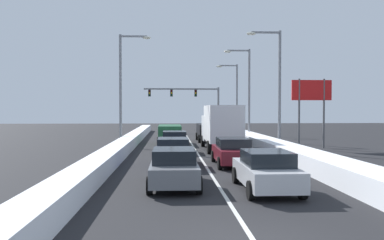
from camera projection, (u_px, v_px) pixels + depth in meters
The scene contains 18 objects.
ground_plane at pixel (198, 154), 27.64m from camera, with size 122.27×122.27×0.00m, color black.
lane_stripe_between_right_lane_and_center_lane at pixel (194, 147), 32.34m from camera, with size 0.14×51.73×0.01m, color silver.
snow_bank_right_shoulder at pixel (258, 141), 32.62m from camera, with size 1.75×51.73×0.88m, color white.
snow_bank_left_shoulder at pixel (128, 142), 32.03m from camera, with size 1.20×51.73×0.84m, color white.
sedan_silver_right_lane_nearest at pixel (266, 170), 14.97m from camera, with size 2.00×4.50×1.51m.
sedan_maroon_right_lane_second at pixel (233, 151), 21.74m from camera, with size 2.00×4.50×1.51m.
box_truck_right_lane_third at pixel (221, 125), 29.81m from camera, with size 2.53×7.20×3.36m.
suv_black_right_lane_fourth at pixel (208, 131), 38.42m from camera, with size 2.16×4.90×1.67m.
sedan_gray_center_lane_nearest at pixel (174, 167), 15.79m from camera, with size 2.00×4.50×1.51m.
sedan_navy_center_lane_second at pixel (173, 152), 21.64m from camera, with size 2.00×4.50×1.51m.
sedan_charcoal_center_lane_third at pixel (174, 141), 28.63m from camera, with size 2.00×4.50×1.51m.
suv_green_center_lane_fourth at pixel (170, 133), 35.16m from camera, with size 2.16×4.90×1.67m.
traffic_light_gantry at pixel (192, 98), 55.74m from camera, with size 10.60×0.47×6.20m.
street_lamp_right_near at pixel (275, 79), 30.19m from camera, with size 2.66×0.36×9.05m.
street_lamp_right_mid at pixel (246, 86), 39.55m from camera, with size 2.66×0.36×9.07m.
street_lamp_right_far at pixel (234, 93), 48.97m from camera, with size 2.66×0.36×8.62m.
street_lamp_left_mid at pixel (124, 80), 33.23m from camera, with size 2.66×0.36×9.33m.
roadside_sign_right at pixel (312, 97), 31.47m from camera, with size 3.20×0.16×5.50m.
Camera 1 is at (-1.94, -8.70, 3.05)m, focal length 37.23 mm.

